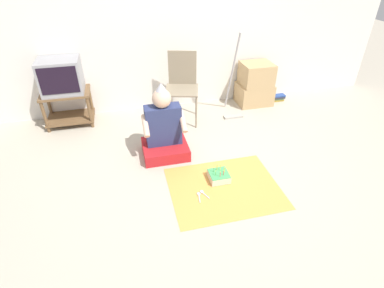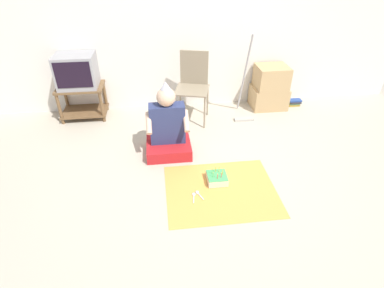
% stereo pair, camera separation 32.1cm
% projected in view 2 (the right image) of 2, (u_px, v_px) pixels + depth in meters
% --- Properties ---
extents(ground_plane, '(16.00, 16.00, 0.00)m').
position_uv_depth(ground_plane, '(222.00, 188.00, 3.15)').
color(ground_plane, '#BCB29E').
extents(wall_back, '(6.40, 0.06, 2.55)m').
position_uv_depth(wall_back, '(197.00, 20.00, 4.16)').
color(wall_back, white).
rests_on(wall_back, ground_plane).
extents(tv_stand, '(0.64, 0.44, 0.48)m').
position_uv_depth(tv_stand, '(83.00, 99.00, 4.32)').
color(tv_stand, brown).
rests_on(tv_stand, ground_plane).
extents(tv, '(0.52, 0.43, 0.45)m').
position_uv_depth(tv, '(77.00, 71.00, 4.09)').
color(tv, '#99999E').
rests_on(tv, tv_stand).
extents(folding_chair, '(0.55, 0.54, 0.95)m').
position_uv_depth(folding_chair, '(193.00, 82.00, 4.16)').
color(folding_chair, gray).
rests_on(folding_chair, ground_plane).
extents(cardboard_box_stack, '(0.53, 0.42, 0.66)m').
position_uv_depth(cardboard_box_stack, '(270.00, 88.00, 4.58)').
color(cardboard_box_stack, tan).
rests_on(cardboard_box_stack, ground_plane).
extents(dust_mop, '(0.28, 0.42, 1.22)m').
position_uv_depth(dust_mop, '(244.00, 95.00, 4.27)').
color(dust_mop, '#B2ADA3').
rests_on(dust_mop, ground_plane).
extents(book_pile, '(0.21, 0.15, 0.09)m').
position_uv_depth(book_pile, '(294.00, 102.00, 4.77)').
color(book_pile, '#A88933').
rests_on(book_pile, ground_plane).
extents(person_seated, '(0.53, 0.47, 0.90)m').
position_uv_depth(person_seated, '(168.00, 130.00, 3.55)').
color(person_seated, red).
rests_on(person_seated, ground_plane).
extents(party_cloth, '(1.14, 0.93, 0.01)m').
position_uv_depth(party_cloth, '(221.00, 190.00, 3.12)').
color(party_cloth, '#EFA84C').
rests_on(party_cloth, ground_plane).
extents(birthday_cake, '(0.21, 0.21, 0.15)m').
position_uv_depth(birthday_cake, '(217.00, 178.00, 3.21)').
color(birthday_cake, '#F4E0C6').
rests_on(birthday_cake, party_cloth).
extents(plastic_spoon_near, '(0.07, 0.14, 0.01)m').
position_uv_depth(plastic_spoon_near, '(198.00, 193.00, 3.06)').
color(plastic_spoon_near, white).
rests_on(plastic_spoon_near, party_cloth).
extents(plastic_spoon_far, '(0.04, 0.14, 0.01)m').
position_uv_depth(plastic_spoon_far, '(194.00, 195.00, 3.04)').
color(plastic_spoon_far, white).
rests_on(plastic_spoon_far, party_cloth).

